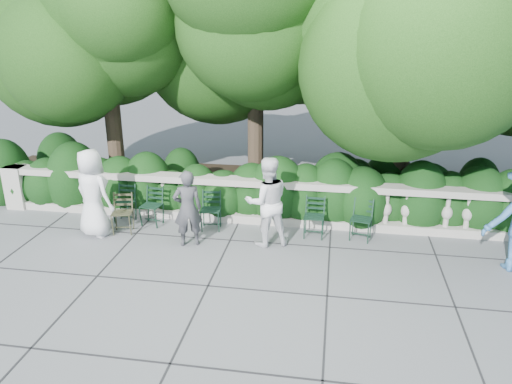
% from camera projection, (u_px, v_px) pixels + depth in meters
% --- Properties ---
extents(ground, '(90.00, 90.00, 0.00)m').
position_uv_depth(ground, '(247.00, 261.00, 9.28)').
color(ground, '#595B62').
rests_on(ground, ground).
extents(balustrade, '(12.00, 0.44, 1.00)m').
position_uv_depth(balustrade, '(262.00, 202.00, 10.78)').
color(balustrade, '#9E998E').
rests_on(balustrade, ground).
extents(shrub_hedge, '(15.00, 2.60, 1.70)m').
position_uv_depth(shrub_hedge, '(269.00, 203.00, 12.06)').
color(shrub_hedge, black).
rests_on(shrub_hedge, ground).
extents(tree_canopy, '(15.04, 6.52, 6.78)m').
position_uv_depth(tree_canopy, '(304.00, 31.00, 10.77)').
color(tree_canopy, '#3F3023').
rests_on(tree_canopy, ground).
extents(chair_a, '(0.50, 0.54, 0.84)m').
position_uv_depth(chair_a, '(150.00, 227.00, 10.70)').
color(chair_a, black).
rests_on(chair_a, ground).
extents(chair_b, '(0.49, 0.53, 0.84)m').
position_uv_depth(chair_b, '(211.00, 232.00, 10.47)').
color(chair_b, black).
rests_on(chair_b, ground).
extents(chair_c, '(0.46, 0.50, 0.84)m').
position_uv_depth(chair_c, '(123.00, 224.00, 10.85)').
color(chair_c, black).
rests_on(chair_c, ground).
extents(chair_e, '(0.46, 0.49, 0.84)m').
position_uv_depth(chair_e, '(313.00, 240.00, 10.13)').
color(chair_e, black).
rests_on(chair_e, ground).
extents(chair_f, '(0.53, 0.56, 0.84)m').
position_uv_depth(chair_f, '(358.00, 242.00, 10.01)').
color(chair_f, black).
rests_on(chair_f, ground).
extents(chair_weathered, '(0.53, 0.56, 0.84)m').
position_uv_depth(chair_weathered, '(123.00, 235.00, 10.32)').
color(chair_weathered, black).
rests_on(chair_weathered, ground).
extents(person_businessman, '(1.05, 0.89, 1.82)m').
position_uv_depth(person_businessman, '(93.00, 193.00, 10.06)').
color(person_businessman, white).
rests_on(person_businessman, ground).
extents(person_woman_grey, '(0.66, 0.55, 1.54)m').
position_uv_depth(person_woman_grey, '(188.00, 208.00, 9.66)').
color(person_woman_grey, '#3F3F44').
rests_on(person_woman_grey, ground).
extents(person_casual_man, '(1.06, 0.94, 1.79)m').
position_uv_depth(person_casual_man, '(267.00, 202.00, 9.65)').
color(person_casual_man, white).
rests_on(person_casual_man, ground).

